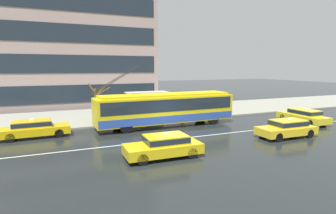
{
  "coord_description": "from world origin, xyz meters",
  "views": [
    {
      "loc": [
        -7.99,
        -18.1,
        5.02
      ],
      "look_at": [
        1.23,
        3.75,
        1.55
      ],
      "focal_mm": 28.77,
      "sensor_mm": 36.0,
      "label": 1
    }
  ],
  "objects_px": {
    "pedestrian_approaching_curb": "(118,105)",
    "pedestrian_walking_past": "(182,105)",
    "taxi_queued_behind_bus": "(34,128)",
    "bus_shelter": "(146,98)",
    "street_tree_bare": "(97,101)",
    "taxi_oncoming_far": "(287,128)",
    "pedestrian_at_shelter": "(158,105)",
    "taxi_oncoming_near": "(164,145)",
    "taxi_cross_traffic": "(303,115)",
    "trolleybus": "(166,108)"
  },
  "relations": [
    {
      "from": "pedestrian_approaching_curb",
      "to": "pedestrian_walking_past",
      "type": "relative_size",
      "value": 1.18
    },
    {
      "from": "bus_shelter",
      "to": "taxi_oncoming_far",
      "type": "bearing_deg",
      "value": -55.98
    },
    {
      "from": "trolleybus",
      "to": "bus_shelter",
      "type": "relative_size",
      "value": 3.09
    },
    {
      "from": "taxi_queued_behind_bus",
      "to": "street_tree_bare",
      "type": "bearing_deg",
      "value": 31.5
    },
    {
      "from": "bus_shelter",
      "to": "taxi_oncoming_near",
      "type": "bearing_deg",
      "value": -103.39
    },
    {
      "from": "trolleybus",
      "to": "taxi_queued_behind_bus",
      "type": "xyz_separation_m",
      "value": [
        -10.33,
        0.1,
        -0.85
      ]
    },
    {
      "from": "pedestrian_approaching_curb",
      "to": "taxi_queued_behind_bus",
      "type": "bearing_deg",
      "value": -157.58
    },
    {
      "from": "taxi_queued_behind_bus",
      "to": "pedestrian_at_shelter",
      "type": "bearing_deg",
      "value": 21.25
    },
    {
      "from": "taxi_oncoming_far",
      "to": "bus_shelter",
      "type": "distance_m",
      "value": 12.98
    },
    {
      "from": "taxi_cross_traffic",
      "to": "taxi_queued_behind_bus",
      "type": "bearing_deg",
      "value": 170.25
    },
    {
      "from": "taxi_oncoming_near",
      "to": "taxi_cross_traffic",
      "type": "xyz_separation_m",
      "value": [
        15.32,
        3.88,
        0.0
      ]
    },
    {
      "from": "taxi_queued_behind_bus",
      "to": "bus_shelter",
      "type": "distance_m",
      "value": 10.48
    },
    {
      "from": "taxi_oncoming_near",
      "to": "pedestrian_walking_past",
      "type": "distance_m",
      "value": 13.64
    },
    {
      "from": "trolleybus",
      "to": "taxi_cross_traffic",
      "type": "bearing_deg",
      "value": -17.29
    },
    {
      "from": "taxi_queued_behind_bus",
      "to": "pedestrian_approaching_curb",
      "type": "relative_size",
      "value": 2.49
    },
    {
      "from": "bus_shelter",
      "to": "pedestrian_approaching_curb",
      "type": "distance_m",
      "value": 3.13
    },
    {
      "from": "taxi_cross_traffic",
      "to": "pedestrian_walking_past",
      "type": "height_order",
      "value": "pedestrian_walking_past"
    },
    {
      "from": "taxi_queued_behind_bus",
      "to": "pedestrian_walking_past",
      "type": "bearing_deg",
      "value": 16.39
    },
    {
      "from": "taxi_oncoming_near",
      "to": "pedestrian_approaching_curb",
      "type": "xyz_separation_m",
      "value": [
        -0.29,
        10.5,
        0.98
      ]
    },
    {
      "from": "trolleybus",
      "to": "street_tree_bare",
      "type": "relative_size",
      "value": 3.63
    },
    {
      "from": "taxi_queued_behind_bus",
      "to": "taxi_cross_traffic",
      "type": "distance_m",
      "value": 22.69
    },
    {
      "from": "pedestrian_walking_past",
      "to": "bus_shelter",
      "type": "bearing_deg",
      "value": -173.89
    },
    {
      "from": "taxi_oncoming_near",
      "to": "taxi_queued_behind_bus",
      "type": "distance_m",
      "value": 10.44
    },
    {
      "from": "taxi_queued_behind_bus",
      "to": "pedestrian_walking_past",
      "type": "height_order",
      "value": "pedestrian_walking_past"
    },
    {
      "from": "bus_shelter",
      "to": "street_tree_bare",
      "type": "bearing_deg",
      "value": -172.81
    },
    {
      "from": "taxi_oncoming_near",
      "to": "bus_shelter",
      "type": "xyz_separation_m",
      "value": [
        2.7,
        11.35,
        1.33
      ]
    },
    {
      "from": "taxi_oncoming_near",
      "to": "pedestrian_at_shelter",
      "type": "height_order",
      "value": "pedestrian_at_shelter"
    },
    {
      "from": "taxi_oncoming_near",
      "to": "pedestrian_approaching_curb",
      "type": "height_order",
      "value": "pedestrian_approaching_curb"
    },
    {
      "from": "pedestrian_at_shelter",
      "to": "bus_shelter",
      "type": "bearing_deg",
      "value": -154.15
    },
    {
      "from": "taxi_queued_behind_bus",
      "to": "trolleybus",
      "type": "bearing_deg",
      "value": -0.54
    },
    {
      "from": "taxi_oncoming_far",
      "to": "pedestrian_at_shelter",
      "type": "xyz_separation_m",
      "value": [
        -5.66,
        11.45,
        0.45
      ]
    },
    {
      "from": "bus_shelter",
      "to": "pedestrian_walking_past",
      "type": "xyz_separation_m",
      "value": [
        4.13,
        0.44,
        -0.94
      ]
    },
    {
      "from": "pedestrian_walking_past",
      "to": "pedestrian_approaching_curb",
      "type": "bearing_deg",
      "value": -169.68
    },
    {
      "from": "trolleybus",
      "to": "pedestrian_approaching_curb",
      "type": "distance_m",
      "value": 4.6
    },
    {
      "from": "taxi_oncoming_near",
      "to": "bus_shelter",
      "type": "distance_m",
      "value": 11.75
    },
    {
      "from": "street_tree_bare",
      "to": "taxi_cross_traffic",
      "type": "bearing_deg",
      "value": -21.55
    },
    {
      "from": "trolleybus",
      "to": "taxi_queued_behind_bus",
      "type": "relative_size",
      "value": 2.68
    },
    {
      "from": "taxi_oncoming_near",
      "to": "street_tree_bare",
      "type": "relative_size",
      "value": 1.25
    },
    {
      "from": "taxi_cross_traffic",
      "to": "pedestrian_at_shelter",
      "type": "relative_size",
      "value": 2.73
    },
    {
      "from": "taxi_oncoming_far",
      "to": "pedestrian_at_shelter",
      "type": "distance_m",
      "value": 12.78
    },
    {
      "from": "street_tree_bare",
      "to": "taxi_queued_behind_bus",
      "type": "bearing_deg",
      "value": -148.5
    },
    {
      "from": "pedestrian_at_shelter",
      "to": "pedestrian_approaching_curb",
      "type": "xyz_separation_m",
      "value": [
        -4.56,
        -1.61,
        0.53
      ]
    },
    {
      "from": "pedestrian_at_shelter",
      "to": "street_tree_bare",
      "type": "distance_m",
      "value": 6.56
    },
    {
      "from": "taxi_oncoming_near",
      "to": "pedestrian_walking_past",
      "type": "bearing_deg",
      "value": 59.91
    },
    {
      "from": "taxi_queued_behind_bus",
      "to": "street_tree_bare",
      "type": "height_order",
      "value": "street_tree_bare"
    },
    {
      "from": "pedestrian_walking_past",
      "to": "street_tree_bare",
      "type": "bearing_deg",
      "value": -173.31
    },
    {
      "from": "taxi_oncoming_far",
      "to": "pedestrian_walking_past",
      "type": "relative_size",
      "value": 2.73
    },
    {
      "from": "taxi_queued_behind_bus",
      "to": "taxi_oncoming_near",
      "type": "bearing_deg",
      "value": -47.63
    },
    {
      "from": "trolleybus",
      "to": "taxi_cross_traffic",
      "type": "distance_m",
      "value": 12.63
    },
    {
      "from": "trolleybus",
      "to": "pedestrian_at_shelter",
      "type": "distance_m",
      "value": 4.61
    }
  ]
}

